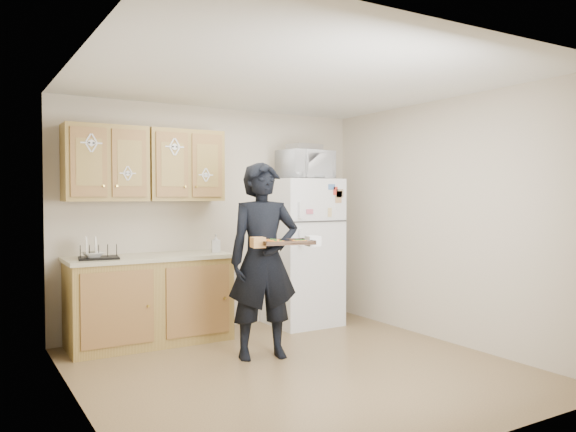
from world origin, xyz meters
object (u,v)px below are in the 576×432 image
(person, at_px, (264,260))
(microwave, at_px, (305,165))
(baking_tray, at_px, (286,243))
(dish_rack, at_px, (99,251))
(refrigerator, at_px, (302,252))

(person, height_order, microwave, microwave)
(microwave, bearing_deg, baking_tray, -135.13)
(person, height_order, dish_rack, person)
(refrigerator, xyz_separation_m, person, (-1.04, -0.97, 0.06))
(baking_tray, height_order, microwave, microwave)
(refrigerator, bearing_deg, person, -137.03)
(microwave, relative_size, dish_rack, 1.62)
(baking_tray, relative_size, dish_rack, 1.23)
(refrigerator, height_order, baking_tray, refrigerator)
(microwave, height_order, dish_rack, microwave)
(person, xyz_separation_m, dish_rack, (-1.27, 0.96, 0.07))
(person, distance_m, baking_tray, 0.35)
(person, xyz_separation_m, microwave, (1.05, 0.92, 0.96))
(baking_tray, bearing_deg, dish_rack, 149.96)
(baking_tray, distance_m, microwave, 1.75)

